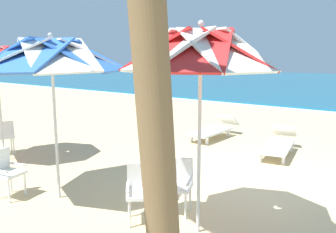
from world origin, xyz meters
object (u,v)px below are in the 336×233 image
object	(u,v)px
beach_umbrella_1	(51,57)
sun_lounger_1	(279,143)
sun_lounger_2	(214,129)
beach_umbrella_0	(201,53)
plastic_chair_0	(178,182)
plastic_chair_3	(5,135)
plastic_chair_1	(141,188)
plastic_chair_2	(6,170)

from	to	relation	value
beach_umbrella_1	sun_lounger_1	xyz separation A→B (m)	(2.07, 5.06, -2.16)
sun_lounger_1	sun_lounger_2	size ratio (longest dim) A/B	1.03
beach_umbrella_0	sun_lounger_2	size ratio (longest dim) A/B	1.35
plastic_chair_0	plastic_chair_3	distance (m)	5.40
plastic_chair_1	beach_umbrella_1	xyz separation A→B (m)	(-1.71, -0.25, 1.95)
beach_umbrella_0	plastic_chair_3	distance (m)	6.35
beach_umbrella_1	plastic_chair_2	size ratio (longest dim) A/B	3.27
sun_lounger_1	sun_lounger_2	world-z (taller)	same
plastic_chair_0	sun_lounger_1	world-z (taller)	plastic_chair_0
plastic_chair_3	sun_lounger_1	bearing A→B (deg)	37.50
plastic_chair_0	plastic_chair_2	world-z (taller)	same
beach_umbrella_0	beach_umbrella_1	bearing A→B (deg)	-170.21
beach_umbrella_0	plastic_chair_2	xyz separation A→B (m)	(-3.34, -0.98, -1.99)
plastic_chair_1	plastic_chair_2	bearing A→B (deg)	-162.35
beach_umbrella_0	plastic_chair_2	bearing A→B (deg)	-163.65
beach_umbrella_1	sun_lounger_1	bearing A→B (deg)	67.78
plastic_chair_0	plastic_chair_1	bearing A→B (deg)	-115.96
plastic_chair_0	beach_umbrella_1	world-z (taller)	beach_umbrella_1
plastic_chair_1	sun_lounger_2	xyz separation A→B (m)	(-1.81, 5.36, -0.22)
plastic_chair_1	beach_umbrella_1	world-z (taller)	beach_umbrella_1
plastic_chair_1	plastic_chair_2	world-z (taller)	same
beach_umbrella_0	sun_lounger_1	size ratio (longest dim) A/B	1.31
plastic_chair_0	plastic_chair_3	world-z (taller)	same
plastic_chair_0	sun_lounger_1	bearing A→B (deg)	88.86
plastic_chair_1	sun_lounger_1	size ratio (longest dim) A/B	0.39
plastic_chair_3	plastic_chair_0	bearing A→B (deg)	-0.40
sun_lounger_2	beach_umbrella_0	bearing A→B (deg)	-62.40
plastic_chair_0	plastic_chair_2	xyz separation A→B (m)	(-2.73, -1.35, 0.00)
plastic_chair_1	sun_lounger_1	xyz separation A→B (m)	(0.36, 4.81, -0.22)
plastic_chair_0	plastic_chair_3	size ratio (longest dim) A/B	1.00
beach_umbrella_0	sun_lounger_1	distance (m)	5.14
plastic_chair_0	beach_umbrella_1	size ratio (longest dim) A/B	0.31
beach_umbrella_0	plastic_chair_2	size ratio (longest dim) A/B	3.35
plastic_chair_2	sun_lounger_1	distance (m)	6.27
plastic_chair_1	plastic_chair_3	world-z (taller)	same
beach_umbrella_1	plastic_chair_2	xyz separation A→B (m)	(-0.75, -0.53, -1.95)
beach_umbrella_0	sun_lounger_1	bearing A→B (deg)	96.50
plastic_chair_1	sun_lounger_2	distance (m)	5.67
beach_umbrella_1	sun_lounger_2	world-z (taller)	beach_umbrella_1
plastic_chair_1	sun_lounger_1	bearing A→B (deg)	85.73
plastic_chair_3	sun_lounger_1	size ratio (longest dim) A/B	0.39
plastic_chair_3	plastic_chair_1	bearing A→B (deg)	-6.69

